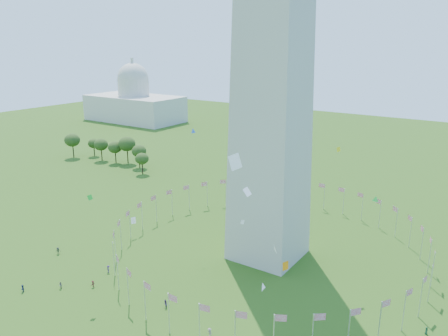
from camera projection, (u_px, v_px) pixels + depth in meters
The scene contains 4 objects.
flag_ring at pixel (268, 239), 116.30m from camera, with size 80.24×80.24×9.00m.
capitol_building at pixel (134, 89), 311.44m from camera, with size 70.00×35.00×46.00m, color beige, non-canonical shape.
kites_aloft at pixel (251, 237), 86.32m from camera, with size 95.17×61.39×40.34m.
tree_line_west at pixel (111, 151), 205.86m from camera, with size 55.07×15.70×12.45m.
Camera 1 is at (49.88, -44.76, 55.08)m, focal length 35.00 mm.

